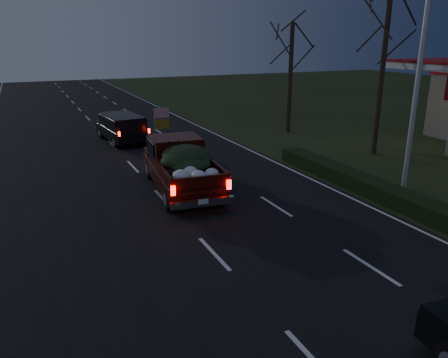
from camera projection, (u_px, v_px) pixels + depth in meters
name	position (u px, v px, depth m)	size (l,w,h in m)	color
ground	(214.00, 254.00, 12.71)	(120.00, 120.00, 0.00)	black
road_asphalt	(214.00, 254.00, 12.71)	(14.00, 120.00, 0.02)	black
hedge_row	(356.00, 181.00, 18.32)	(1.00, 10.00, 0.60)	black
light_pole	(422.00, 53.00, 16.54)	(0.50, 0.90, 9.16)	silver
bare_tree_mid	(387.00, 31.00, 21.79)	(3.60, 3.60, 8.50)	black
bare_tree_far	(291.00, 51.00, 27.79)	(3.60, 3.60, 7.00)	black
pickup_truck	(181.00, 163.00, 17.83)	(2.80, 6.01, 3.05)	#3B0D08
lead_suv	(122.00, 125.00, 26.25)	(2.40, 4.83, 1.34)	black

